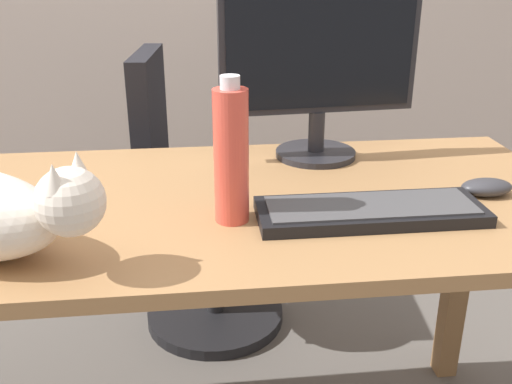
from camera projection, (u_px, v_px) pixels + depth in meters
The scene contains 6 objects.
desk at pixel (190, 243), 1.26m from camera, with size 1.67×0.71×0.75m.
office_chair at pixel (197, 214), 1.96m from camera, with size 0.48×0.48×0.95m.
monitor at pixel (319, 66), 1.39m from camera, with size 0.48×0.20×0.41m.
keyboard at pixel (370, 211), 1.13m from camera, with size 0.44×0.15×0.03m.
computer_mouse at pixel (487, 187), 1.24m from camera, with size 0.11×0.06×0.04m, color #333338.
water_bottle at pixel (231, 155), 1.08m from camera, with size 0.07×0.07×0.28m.
Camera 1 is at (0.01, -1.13, 1.24)m, focal length 41.10 mm.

